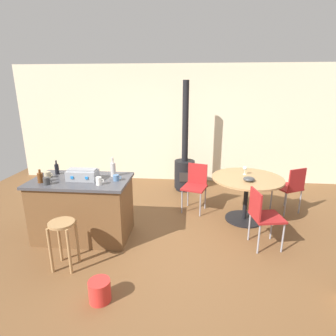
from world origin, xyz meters
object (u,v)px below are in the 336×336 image
plastic_bucket (100,291)px  kitchen_island (83,208)px  wooden_stool (63,235)px  dining_table (247,187)px  bottle_0 (57,169)px  cup_1 (48,175)px  folding_chair_near (290,186)px  wood_stove (185,166)px  cup_3 (47,181)px  serving_bowl (249,179)px  folding_chair_left (263,214)px  wine_glass (245,168)px  bottle_2 (113,169)px  folding_chair_far (195,184)px  toolbox (83,175)px  bottle_1 (40,177)px  cup_0 (116,178)px  cup_2 (99,181)px

plastic_bucket → kitchen_island: bearing=117.5°
wooden_stool → dining_table: dining_table is taller
bottle_0 → cup_1: bottle_0 is taller
folding_chair_near → wood_stove: 2.15m
cup_1 → cup_3: 0.31m
dining_table → serving_bowl: (-0.01, -0.18, 0.21)m
folding_chair_near → folding_chair_left: bearing=-123.1°
wine_glass → kitchen_island: bearing=-159.8°
bottle_2 → cup_3: bottle_2 is taller
folding_chair_near → folding_chair_far: folding_chair_near is taller
toolbox → bottle_0: 0.54m
bottle_0 → cup_3: size_ratio=1.79×
dining_table → folding_chair_far: (-0.85, 0.33, -0.09)m
folding_chair_left → toolbox: 2.59m
bottle_0 → wood_stove: bearing=45.1°
wood_stove → cup_3: bearing=-127.5°
folding_chair_near → wine_glass: bearing=-168.0°
bottle_0 → plastic_bucket: size_ratio=0.90×
folding_chair_left → bottle_1: bearing=-177.6°
bottle_1 → cup_3: (0.13, -0.07, -0.02)m
dining_table → cup_3: bearing=-160.7°
plastic_bucket → cup_0: bearing=95.7°
folding_chair_near → wood_stove: bearing=152.3°
serving_bowl → cup_1: bearing=-169.6°
wine_glass → cup_2: bearing=-152.4°
cup_0 → cup_3: size_ratio=1.00×
bottle_2 → cup_0: bearing=-63.2°
folding_chair_near → cup_2: (-3.00, -1.30, 0.46)m
folding_chair_far → bottle_2: bottle_2 is taller
cup_3 → bottle_0: bearing=100.1°
wooden_stool → bottle_0: 1.21m
bottle_0 → cup_2: bearing=-27.0°
kitchen_island → dining_table: bearing=16.6°
toolbox → serving_bowl: 2.53m
folding_chair_left → wood_stove: bearing=118.0°
bottle_0 → folding_chair_left: bearing=-4.9°
cup_2 → serving_bowl: 2.29m
folding_chair_left → cup_2: 2.29m
cup_2 → wine_glass: bearing=27.6°
serving_bowl → wooden_stool: bearing=-151.6°
wine_glass → cup_1: bearing=-163.3°
folding_chair_far → cup_0: 1.65m
bottle_0 → cup_0: size_ratio=1.78×
folding_chair_far → wood_stove: (-0.23, 1.01, 0.05)m
cup_2 → cup_0: bearing=45.6°
bottle_0 → plastic_bucket: bearing=-53.0°
kitchen_island → wood_stove: bearing=55.5°
toolbox → cup_0: (0.49, 0.00, -0.03)m
folding_chair_left → serving_bowl: (-0.09, 0.63, 0.30)m
wooden_stool → bottle_1: size_ratio=3.30×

